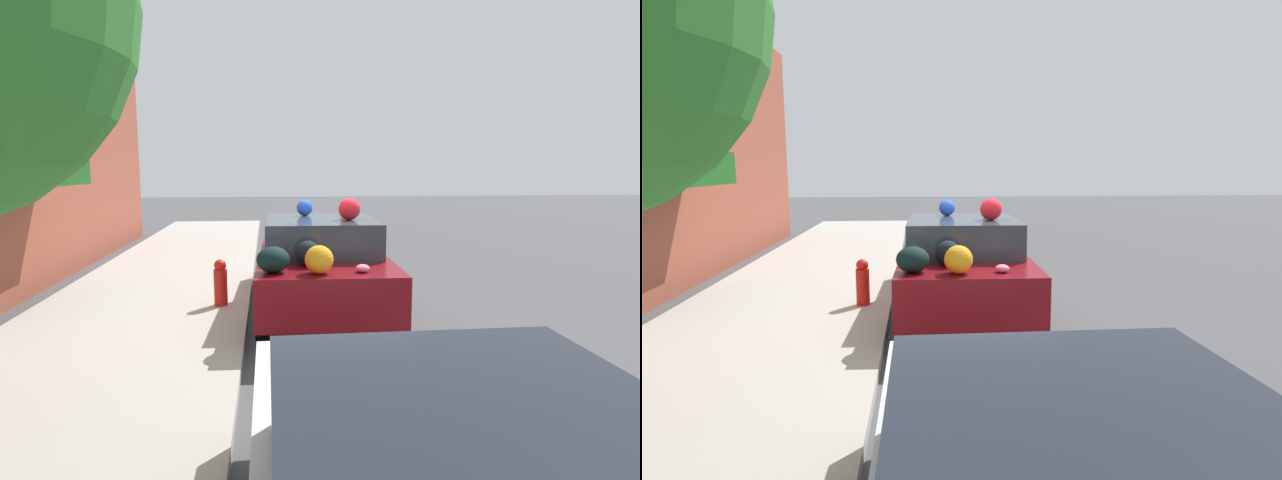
{
  "view_description": "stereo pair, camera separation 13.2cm",
  "coord_description": "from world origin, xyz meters",
  "views": [
    {
      "loc": [
        -7.42,
        0.8,
        2.19
      ],
      "look_at": [
        0.0,
        0.02,
        1.1
      ],
      "focal_mm": 28.0,
      "sensor_mm": 36.0,
      "label": 1
    },
    {
      "loc": [
        -7.43,
        0.67,
        2.19
      ],
      "look_at": [
        0.0,
        0.02,
        1.1
      ],
      "focal_mm": 28.0,
      "sensor_mm": 36.0,
      "label": 2
    }
  ],
  "objects": [
    {
      "name": "ground_plane",
      "position": [
        0.0,
        0.0,
        0.0
      ],
      "size": [
        60.0,
        60.0,
        0.0
      ],
      "primitive_type": "plane",
      "color": "#4C4C4F"
    },
    {
      "name": "sidewalk_curb",
      "position": [
        0.0,
        2.7,
        0.07
      ],
      "size": [
        24.0,
        3.2,
        0.13
      ],
      "color": "#B2ADA3",
      "rests_on": "ground"
    },
    {
      "name": "fire_hydrant",
      "position": [
        -0.03,
        1.51,
        0.48
      ],
      "size": [
        0.2,
        0.2,
        0.7
      ],
      "color": "red",
      "rests_on": "sidewalk_curb"
    },
    {
      "name": "art_car",
      "position": [
        -0.06,
        0.03,
        0.76
      ],
      "size": [
        4.11,
        1.94,
        1.75
      ],
      "rotation": [
        0.0,
        0.0,
        -0.03
      ],
      "color": "maroon",
      "rests_on": "ground"
    }
  ]
}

